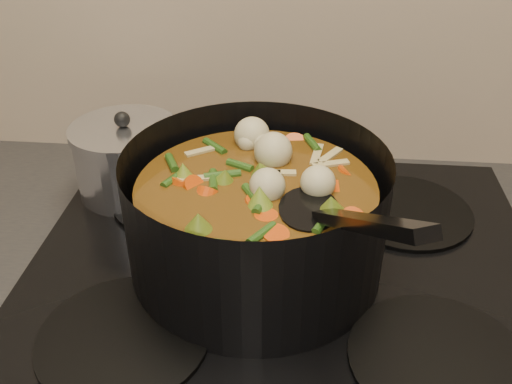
{
  "coord_description": "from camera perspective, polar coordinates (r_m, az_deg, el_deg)",
  "views": [
    {
      "loc": [
        0.02,
        1.4,
        1.38
      ],
      "look_at": [
        -0.03,
        1.93,
        1.03
      ],
      "focal_mm": 40.0,
      "sensor_mm": 36.0,
      "label": 1
    }
  ],
  "objects": [
    {
      "name": "stockpot",
      "position": [
        0.66,
        0.04,
        -2.55
      ],
      "size": [
        0.35,
        0.4,
        0.22
      ],
      "rotation": [
        0.0,
        0.0,
        0.2
      ],
      "color": "black",
      "rests_on": "stovetop"
    },
    {
      "name": "saucepan",
      "position": [
        0.83,
        -12.73,
        3.28
      ],
      "size": [
        0.15,
        0.15,
        0.12
      ],
      "rotation": [
        0.0,
        0.0,
        0.04
      ],
      "color": "silver",
      "rests_on": "stovetop"
    },
    {
      "name": "stovetop",
      "position": [
        0.7,
        2.83,
        -8.05
      ],
      "size": [
        0.62,
        0.54,
        0.03
      ],
      "color": "black",
      "rests_on": "counter"
    }
  ]
}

